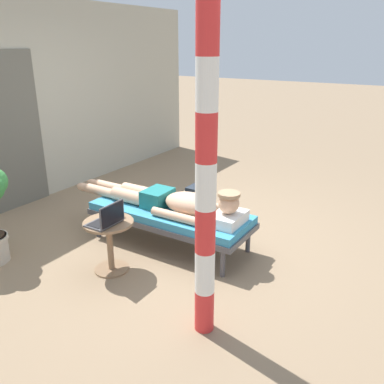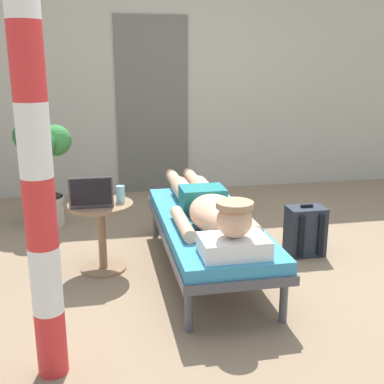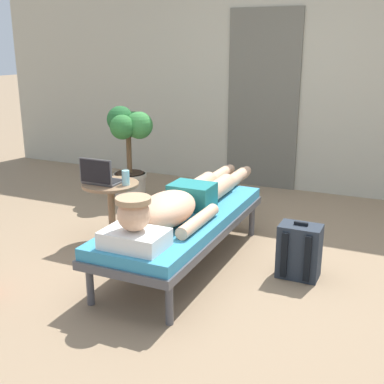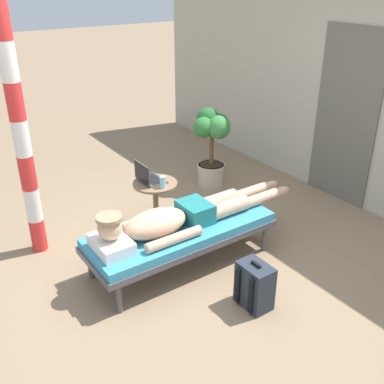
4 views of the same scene
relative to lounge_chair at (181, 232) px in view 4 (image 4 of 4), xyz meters
name	(u,v)px [view 4 (image 4 of 4)]	position (x,y,z in m)	size (l,w,h in m)	color
ground_plane	(192,274)	(0.21, -0.02, -0.35)	(40.00, 40.00, 0.00)	#8C7256
house_wall_back	(365,90)	(0.00, 2.50, 1.00)	(7.60, 0.20, 2.70)	#B2AD99
house_door_panel	(346,117)	(-0.12, 2.39, 0.67)	(0.84, 0.03, 2.04)	#625F54
lounge_chair	(181,232)	(0.00, 0.00, 0.00)	(0.68, 1.82, 0.42)	#4C4C51
person_reclining	(177,217)	(0.00, -0.04, 0.17)	(0.53, 2.17, 0.33)	white
side_table	(156,197)	(-0.77, 0.18, 0.01)	(0.48, 0.48, 0.52)	#8C6B4C
laptop	(148,177)	(-0.83, 0.12, 0.24)	(0.31, 0.24, 0.23)	#4C4C51
drink_glass	(163,182)	(-0.62, 0.18, 0.24)	(0.06, 0.06, 0.12)	#99D8E5
backpack	(255,286)	(0.86, 0.17, -0.15)	(0.30, 0.26, 0.42)	#262D38
potted_plant	(212,140)	(-1.28, 1.32, 0.28)	(0.53, 0.50, 1.01)	#BFB29E
porch_post	(21,138)	(-1.04, -1.04, 0.84)	(0.15, 0.15, 2.38)	red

